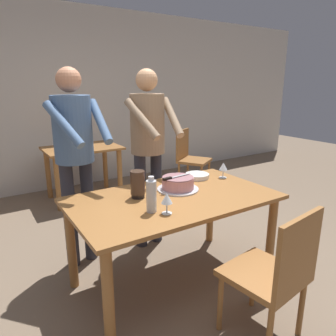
{
  "coord_description": "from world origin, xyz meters",
  "views": [
    {
      "loc": [
        -1.25,
        -1.87,
        1.6
      ],
      "look_at": [
        0.12,
        0.26,
        0.9
      ],
      "focal_mm": 33.27,
      "sensor_mm": 36.0,
      "label": 1
    }
  ],
  "objects_px": {
    "cake_on_platter": "(178,184)",
    "wine_glass_far": "(167,199)",
    "chair_near_side": "(275,272)",
    "water_bottle": "(151,196)",
    "background_table": "(83,159)",
    "person_standing_beside": "(75,147)",
    "wine_glass_near": "(223,167)",
    "person_cutting_cake": "(148,140)",
    "main_dining_table": "(173,209)",
    "plate_stack": "(197,176)",
    "hurricane_lamp": "(138,184)",
    "cake_knife": "(171,178)",
    "background_chair_1": "(190,156)"
  },
  "relations": [
    {
      "from": "cake_on_platter",
      "to": "wine_glass_far",
      "type": "xyz_separation_m",
      "value": [
        -0.33,
        -0.36,
        0.05
      ]
    },
    {
      "from": "cake_on_platter",
      "to": "chair_near_side",
      "type": "bearing_deg",
      "value": -85.79
    },
    {
      "from": "cake_on_platter",
      "to": "chair_near_side",
      "type": "relative_size",
      "value": 0.38
    },
    {
      "from": "water_bottle",
      "to": "background_table",
      "type": "xyz_separation_m",
      "value": [
        0.3,
        2.47,
        -0.29
      ]
    },
    {
      "from": "person_standing_beside",
      "to": "chair_near_side",
      "type": "relative_size",
      "value": 1.91
    },
    {
      "from": "wine_glass_near",
      "to": "chair_near_side",
      "type": "bearing_deg",
      "value": -115.18
    },
    {
      "from": "person_cutting_cake",
      "to": "background_table",
      "type": "relative_size",
      "value": 1.72
    },
    {
      "from": "cake_on_platter",
      "to": "wine_glass_near",
      "type": "distance_m",
      "value": 0.54
    },
    {
      "from": "wine_glass_far",
      "to": "water_bottle",
      "type": "bearing_deg",
      "value": 130.64
    },
    {
      "from": "person_standing_beside",
      "to": "chair_near_side",
      "type": "xyz_separation_m",
      "value": [
        0.72,
        -1.53,
        -0.58
      ]
    },
    {
      "from": "person_standing_beside",
      "to": "main_dining_table",
      "type": "bearing_deg",
      "value": -52.71
    },
    {
      "from": "wine_glass_far",
      "to": "person_cutting_cake",
      "type": "bearing_deg",
      "value": 67.93
    },
    {
      "from": "plate_stack",
      "to": "wine_glass_far",
      "type": "distance_m",
      "value": 0.86
    },
    {
      "from": "cake_on_platter",
      "to": "background_table",
      "type": "relative_size",
      "value": 0.34
    },
    {
      "from": "plate_stack",
      "to": "person_standing_beside",
      "type": "bearing_deg",
      "value": 157.36
    },
    {
      "from": "main_dining_table",
      "to": "hurricane_lamp",
      "type": "bearing_deg",
      "value": 151.39
    },
    {
      "from": "cake_on_platter",
      "to": "water_bottle",
      "type": "bearing_deg",
      "value": -145.8
    },
    {
      "from": "plate_stack",
      "to": "person_standing_beside",
      "type": "relative_size",
      "value": 0.13
    },
    {
      "from": "cake_on_platter",
      "to": "background_table",
      "type": "height_order",
      "value": "cake_on_platter"
    },
    {
      "from": "water_bottle",
      "to": "cake_knife",
      "type": "bearing_deg",
      "value": 38.75
    },
    {
      "from": "cake_on_platter",
      "to": "person_cutting_cake",
      "type": "xyz_separation_m",
      "value": [
        0.04,
        0.56,
        0.27
      ]
    },
    {
      "from": "person_standing_beside",
      "to": "chair_near_side",
      "type": "bearing_deg",
      "value": -64.87
    },
    {
      "from": "plate_stack",
      "to": "person_cutting_cake",
      "type": "height_order",
      "value": "person_cutting_cake"
    },
    {
      "from": "hurricane_lamp",
      "to": "person_cutting_cake",
      "type": "height_order",
      "value": "person_cutting_cake"
    },
    {
      "from": "hurricane_lamp",
      "to": "chair_near_side",
      "type": "relative_size",
      "value": 0.23
    },
    {
      "from": "wine_glass_near",
      "to": "water_bottle",
      "type": "height_order",
      "value": "water_bottle"
    },
    {
      "from": "person_cutting_cake",
      "to": "water_bottle",
      "type": "bearing_deg",
      "value": -117.94
    },
    {
      "from": "person_cutting_cake",
      "to": "background_chair_1",
      "type": "height_order",
      "value": "person_cutting_cake"
    },
    {
      "from": "wine_glass_near",
      "to": "background_chair_1",
      "type": "relative_size",
      "value": 0.16
    },
    {
      "from": "person_cutting_cake",
      "to": "person_standing_beside",
      "type": "height_order",
      "value": "same"
    },
    {
      "from": "cake_on_platter",
      "to": "wine_glass_near",
      "type": "relative_size",
      "value": 2.36
    },
    {
      "from": "cake_knife",
      "to": "water_bottle",
      "type": "xyz_separation_m",
      "value": [
        -0.33,
        -0.27,
        -0.0
      ]
    },
    {
      "from": "plate_stack",
      "to": "chair_near_side",
      "type": "distance_m",
      "value": 1.19
    },
    {
      "from": "person_cutting_cake",
      "to": "chair_near_side",
      "type": "bearing_deg",
      "value": -88.77
    },
    {
      "from": "cake_knife",
      "to": "background_table",
      "type": "relative_size",
      "value": 0.27
    },
    {
      "from": "background_chair_1",
      "to": "plate_stack",
      "type": "bearing_deg",
      "value": -124.68
    },
    {
      "from": "wine_glass_near",
      "to": "chair_near_side",
      "type": "distance_m",
      "value": 1.16
    },
    {
      "from": "background_chair_1",
      "to": "wine_glass_far",
      "type": "bearing_deg",
      "value": -129.72
    },
    {
      "from": "wine_glass_near",
      "to": "main_dining_table",
      "type": "bearing_deg",
      "value": -165.82
    },
    {
      "from": "wine_glass_near",
      "to": "person_cutting_cake",
      "type": "distance_m",
      "value": 0.74
    },
    {
      "from": "water_bottle",
      "to": "hurricane_lamp",
      "type": "distance_m",
      "value": 0.3
    },
    {
      "from": "wine_glass_near",
      "to": "hurricane_lamp",
      "type": "distance_m",
      "value": 0.9
    },
    {
      "from": "wine_glass_far",
      "to": "background_table",
      "type": "xyz_separation_m",
      "value": [
        0.23,
        2.55,
        -0.28
      ]
    },
    {
      "from": "main_dining_table",
      "to": "wine_glass_far",
      "type": "relative_size",
      "value": 10.88
    },
    {
      "from": "plate_stack",
      "to": "chair_near_side",
      "type": "bearing_deg",
      "value": -103.28
    },
    {
      "from": "main_dining_table",
      "to": "person_standing_beside",
      "type": "distance_m",
      "value": 0.98
    },
    {
      "from": "main_dining_table",
      "to": "hurricane_lamp",
      "type": "relative_size",
      "value": 7.46
    },
    {
      "from": "main_dining_table",
      "to": "chair_near_side",
      "type": "relative_size",
      "value": 1.74
    },
    {
      "from": "person_standing_beside",
      "to": "background_chair_1",
      "type": "bearing_deg",
      "value": 29.88
    },
    {
      "from": "hurricane_lamp",
      "to": "person_standing_beside",
      "type": "bearing_deg",
      "value": 117.27
    }
  ]
}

